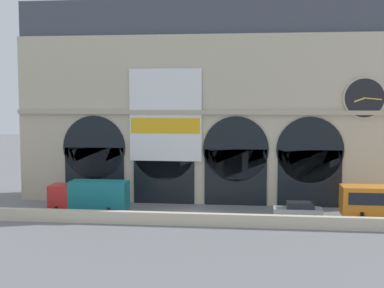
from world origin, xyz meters
name	(u,v)px	position (x,y,z in m)	size (l,w,h in m)	color
ground_plane	(194,215)	(0.00, 0.00, 0.00)	(200.00, 200.00, 0.00)	slate
quay_parapet_wall	(189,219)	(0.00, -4.25, 0.55)	(90.00, 0.70, 1.09)	beige
station_building	(202,104)	(0.01, 7.56, 10.35)	(38.83, 5.54, 21.26)	beige
box_truck_midwest	(90,196)	(-10.00, -0.49, 1.70)	(7.50, 2.91, 3.12)	red
car_mideast	(298,210)	(9.68, -0.61, 0.80)	(4.40, 2.22, 1.55)	#ADB2B7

